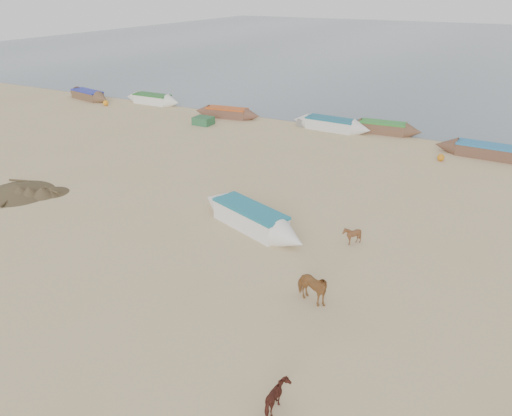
{
  "coord_description": "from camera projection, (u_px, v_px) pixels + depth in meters",
  "views": [
    {
      "loc": [
        9.58,
        -13.64,
        10.09
      ],
      "look_at": [
        0.0,
        4.0,
        1.0
      ],
      "focal_mm": 35.0,
      "sensor_mm": 36.0,
      "label": 1
    }
  ],
  "objects": [
    {
      "name": "cow_adult",
      "position": [
        312.0,
        288.0,
        16.99
      ],
      "size": [
        1.55,
        1.01,
        1.2
      ],
      "primitive_type": "imported",
      "rotation": [
        0.0,
        0.0,
        1.29
      ],
      "color": "#905C2F",
      "rests_on": "ground"
    },
    {
      "name": "sea",
      "position": [
        474.0,
        47.0,
        84.89
      ],
      "size": [
        160.0,
        160.0,
        0.0
      ],
      "primitive_type": "plane",
      "color": "slate",
      "rests_on": "ground"
    },
    {
      "name": "debris_pile",
      "position": [
        17.0,
        189.0,
        26.08
      ],
      "size": [
        4.55,
        4.55,
        0.49
      ],
      "primitive_type": "cone",
      "rotation": [
        0.0,
        0.0,
        -0.26
      ],
      "color": "brown",
      "rests_on": "ground"
    },
    {
      "name": "ground",
      "position": [
        207.0,
        269.0,
        19.25
      ],
      "size": [
        140.0,
        140.0,
        0.0
      ],
      "primitive_type": "plane",
      "color": "tan",
      "rests_on": "ground"
    },
    {
      "name": "beach_clutter",
      "position": [
        426.0,
        146.0,
        32.67
      ],
      "size": [
        47.16,
        4.63,
        0.64
      ],
      "color": "#2A5F38",
      "rests_on": "ground"
    },
    {
      "name": "near_canoe",
      "position": [
        250.0,
        217.0,
        22.31
      ],
      "size": [
        6.58,
        3.49,
        1.0
      ],
      "primitive_type": null,
      "rotation": [
        0.0,
        0.0,
        -0.36
      ],
      "color": "white",
      "rests_on": "ground"
    },
    {
      "name": "calf_right",
      "position": [
        278.0,
        398.0,
        12.72
      ],
      "size": [
        0.99,
        1.04,
        0.82
      ],
      "primitive_type": "imported",
      "rotation": [
        0.0,
        0.0,
        2.04
      ],
      "color": "#4E2219",
      "rests_on": "ground"
    },
    {
      "name": "calf_front",
      "position": [
        352.0,
        235.0,
        20.93
      ],
      "size": [
        0.87,
        0.8,
        0.83
      ],
      "primitive_type": "imported",
      "rotation": [
        0.0,
        0.0,
        -1.38
      ],
      "color": "brown",
      "rests_on": "ground"
    },
    {
      "name": "waterline_canoes",
      "position": [
        348.0,
        128.0,
        36.39
      ],
      "size": [
        59.31,
        3.91,
        0.89
      ],
      "color": "brown",
      "rests_on": "ground"
    }
  ]
}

